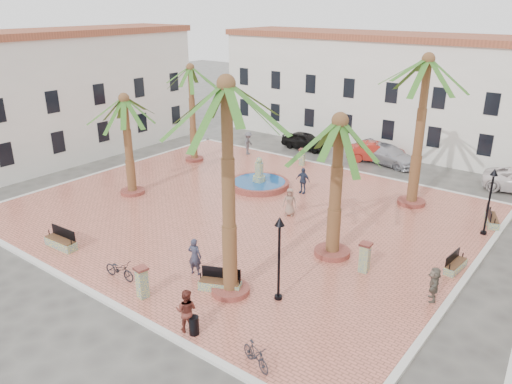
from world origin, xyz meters
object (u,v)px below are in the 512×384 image
at_px(palm_nw, 191,78).
at_px(bollard_se, 142,282).
at_px(palm_s, 227,109).
at_px(bench_e, 455,265).
at_px(cyclist_b, 186,311).
at_px(pedestrian_fountain_a, 290,202).
at_px(litter_bin, 194,325).
at_px(bench_se, 220,284).
at_px(palm_e, 339,140).
at_px(car_red, 376,152).
at_px(bollard_e, 365,257).
at_px(car_silver, 388,155).
at_px(bollard_n, 302,157).
at_px(pedestrian_east, 434,284).
at_px(pedestrian_north, 248,143).
at_px(bench_s, 61,242).
at_px(car_black, 306,141).
at_px(bench_ne, 491,220).
at_px(bicycle_a, 120,269).
at_px(fountain, 259,183).
at_px(cyclist_a, 195,256).
at_px(pedestrian_fountain_b, 303,180).
at_px(lamppost_s, 279,244).
at_px(bicycle_b, 256,355).
at_px(palm_ne, 426,76).
at_px(palm_sw, 125,111).
at_px(lamppost_e, 491,190).

xyz_separation_m(palm_nw, bollard_se, (12.03, -15.54, -5.70)).
relative_size(palm_s, bench_e, 5.65).
distance_m(cyclist_b, pedestrian_fountain_a, 11.99).
bearing_deg(bench_e, litter_bin, 155.28).
bearing_deg(bench_se, bench_e, 21.76).
distance_m(palm_e, car_red, 17.84).
height_order(palm_s, car_red, palm_s).
bearing_deg(car_red, bollard_e, 178.92).
bearing_deg(bench_e, car_silver, 39.55).
distance_m(palm_e, bollard_n, 15.40).
xyz_separation_m(palm_nw, pedestrian_fountain_a, (12.10, -4.44, -5.61)).
bearing_deg(pedestrian_east, pedestrian_north, -142.27).
xyz_separation_m(palm_nw, bench_s, (5.11, -15.03, -6.15)).
bearing_deg(car_black, bench_e, -127.52).
xyz_separation_m(bench_se, bollard_se, (-2.23, -2.44, 0.46)).
xyz_separation_m(pedestrian_north, car_red, (9.00, 5.06, -0.34)).
xyz_separation_m(bench_se, bench_ne, (7.63, 14.57, -0.01)).
bearing_deg(palm_nw, bicycle_a, -56.58).
xyz_separation_m(fountain, pedestrian_east, (14.16, -6.54, 0.49)).
bearing_deg(cyclist_a, litter_bin, 116.50).
bearing_deg(car_silver, pedestrian_fountain_b, -175.67).
xyz_separation_m(lamppost_s, litter_bin, (-1.15, -3.91, -2.20)).
bearing_deg(car_red, litter_bin, 165.24).
height_order(bicycle_b, car_red, car_red).
height_order(pedestrian_north, car_red, pedestrian_north).
bearing_deg(car_red, bollard_se, 157.33).
distance_m(palm_s, cyclist_a, 7.50).
distance_m(bench_s, bicycle_a, 4.89).
bearing_deg(cyclist_b, bicycle_a, -37.94).
distance_m(bench_s, bollard_se, 6.95).
bearing_deg(pedestrian_fountain_a, litter_bin, -95.22).
height_order(palm_ne, pedestrian_fountain_b, palm_ne).
bearing_deg(bicycle_a, pedestrian_east, -65.20).
relative_size(litter_bin, cyclist_b, 0.43).
distance_m(bollard_e, bicycle_b, 8.23).
bearing_deg(pedestrian_north, bollard_n, -105.98).
distance_m(fountain, bench_se, 13.13).
xyz_separation_m(palm_e, bollard_e, (2.01, -0.57, -5.14)).
height_order(bench_e, pedestrian_fountain_b, pedestrian_fountain_b).
height_order(palm_ne, bench_ne, palm_ne).
bearing_deg(palm_sw, palm_nw, 103.69).
relative_size(palm_e, bollard_e, 4.90).
distance_m(bollard_e, pedestrian_east, 3.39).
bearing_deg(bicycle_b, cyclist_b, 109.09).
relative_size(bollard_se, bollard_n, 1.09).
xyz_separation_m(bench_s, pedestrian_fountain_b, (5.62, 14.15, 0.58)).
xyz_separation_m(bench_ne, litter_bin, (-6.36, -17.51, 0.11)).
height_order(bollard_se, pedestrian_fountain_b, pedestrian_fountain_b).
distance_m(bench_s, lamppost_e, 22.56).
bearing_deg(bench_ne, palm_nw, 72.63).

